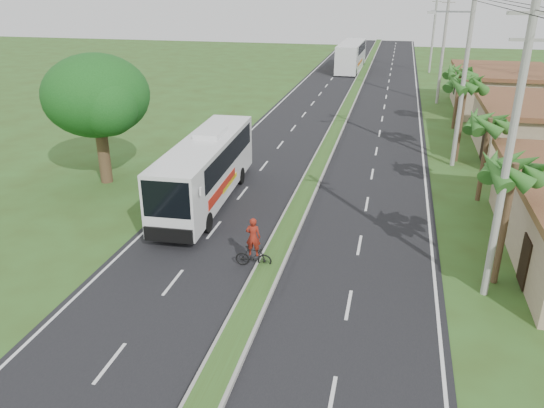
# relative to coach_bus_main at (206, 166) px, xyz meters

# --- Properties ---
(ground) EXTENTS (180.00, 180.00, 0.00)m
(ground) POSITION_rel_coach_bus_main_xyz_m (5.01, -8.40, -2.05)
(ground) COLOR #33481A
(ground) RESTS_ON ground
(road_asphalt) EXTENTS (14.00, 160.00, 0.02)m
(road_asphalt) POSITION_rel_coach_bus_main_xyz_m (5.01, 11.60, -2.04)
(road_asphalt) COLOR black
(road_asphalt) RESTS_ON ground
(median_strip) EXTENTS (1.20, 160.00, 0.18)m
(median_strip) POSITION_rel_coach_bus_main_xyz_m (5.01, 11.60, -1.95)
(median_strip) COLOR gray
(median_strip) RESTS_ON ground
(lane_edge_left) EXTENTS (0.12, 160.00, 0.01)m
(lane_edge_left) POSITION_rel_coach_bus_main_xyz_m (-1.69, 11.60, -2.05)
(lane_edge_left) COLOR silver
(lane_edge_left) RESTS_ON ground
(lane_edge_right) EXTENTS (0.12, 160.00, 0.01)m
(lane_edge_right) POSITION_rel_coach_bus_main_xyz_m (11.71, 11.60, -2.05)
(lane_edge_right) COLOR silver
(lane_edge_right) RESTS_ON ground
(shop_mid) EXTENTS (7.60, 10.60, 3.67)m
(shop_mid) POSITION_rel_coach_bus_main_xyz_m (19.01, 13.60, -0.20)
(shop_mid) COLOR #9D836A
(shop_mid) RESTS_ON ground
(shop_far) EXTENTS (8.60, 11.60, 3.82)m
(shop_far) POSITION_rel_coach_bus_main_xyz_m (19.01, 27.60, -0.13)
(shop_far) COLOR #9D836A
(shop_far) RESTS_ON ground
(palm_verge_a) EXTENTS (2.40, 2.40, 5.45)m
(palm_verge_a) POSITION_rel_coach_bus_main_xyz_m (14.01, -5.40, 2.69)
(palm_verge_a) COLOR #473321
(palm_verge_a) RESTS_ON ground
(palm_verge_b) EXTENTS (2.40, 2.40, 5.05)m
(palm_verge_b) POSITION_rel_coach_bus_main_xyz_m (14.41, 3.60, 2.30)
(palm_verge_b) COLOR #473321
(palm_verge_b) RESTS_ON ground
(palm_verge_c) EXTENTS (2.40, 2.40, 5.85)m
(palm_verge_c) POSITION_rel_coach_bus_main_xyz_m (13.81, 10.60, 3.07)
(palm_verge_c) COLOR #473321
(palm_verge_c) RESTS_ON ground
(palm_verge_d) EXTENTS (2.40, 2.40, 5.25)m
(palm_verge_d) POSITION_rel_coach_bus_main_xyz_m (14.31, 19.60, 2.49)
(palm_verge_d) COLOR #473321
(palm_verge_d) RESTS_ON ground
(shade_tree) EXTENTS (6.30, 6.00, 7.54)m
(shade_tree) POSITION_rel_coach_bus_main_xyz_m (-7.10, 1.61, 2.97)
(shade_tree) COLOR #473321
(shade_tree) RESTS_ON ground
(utility_pole_a) EXTENTS (1.60, 0.28, 11.00)m
(utility_pole_a) POSITION_rel_coach_bus_main_xyz_m (13.51, -6.40, 3.62)
(utility_pole_a) COLOR gray
(utility_pole_a) RESTS_ON ground
(utility_pole_b) EXTENTS (3.20, 0.28, 12.00)m
(utility_pole_b) POSITION_rel_coach_bus_main_xyz_m (13.48, 9.60, 4.20)
(utility_pole_b) COLOR gray
(utility_pole_b) RESTS_ON ground
(utility_pole_c) EXTENTS (1.60, 0.28, 11.00)m
(utility_pole_c) POSITION_rel_coach_bus_main_xyz_m (13.51, 29.60, 3.62)
(utility_pole_c) COLOR gray
(utility_pole_c) RESTS_ON ground
(utility_pole_d) EXTENTS (1.60, 0.28, 10.50)m
(utility_pole_d) POSITION_rel_coach_bus_main_xyz_m (13.51, 49.60, 3.37)
(utility_pole_d) COLOR gray
(utility_pole_d) RESTS_ON ground
(coach_bus_main) EXTENTS (2.95, 11.66, 3.74)m
(coach_bus_main) POSITION_rel_coach_bus_main_xyz_m (0.00, 0.00, 0.00)
(coach_bus_main) COLOR silver
(coach_bus_main) RESTS_ON ground
(coach_bus_far) EXTENTS (3.01, 12.65, 3.67)m
(coach_bus_far) POSITION_rel_coach_bus_main_xyz_m (3.06, 49.44, 0.03)
(coach_bus_far) COLOR white
(coach_bus_far) RESTS_ON ground
(motorcyclist) EXTENTS (1.58, 0.51, 2.25)m
(motorcyclist) POSITION_rel_coach_bus_main_xyz_m (4.31, -6.40, -1.22)
(motorcyclist) COLOR black
(motorcyclist) RESTS_ON ground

